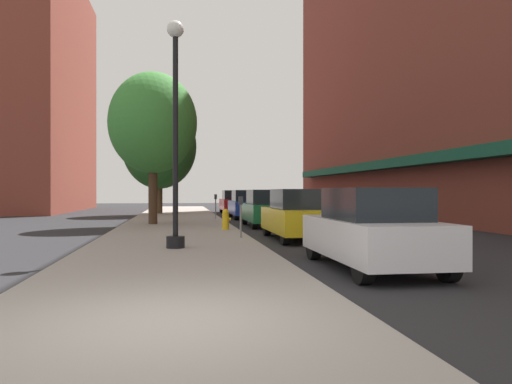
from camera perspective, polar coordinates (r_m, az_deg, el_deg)
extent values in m
plane|color=#232326|center=(24.21, 0.61, -3.68)|extent=(90.00, 90.00, 0.00)
cube|color=gray|center=(24.89, -8.91, -3.44)|extent=(4.80, 50.00, 0.12)
cube|color=#144C38|center=(30.17, 13.87, 2.95)|extent=(0.90, 34.00, 0.50)
cube|color=brown|center=(44.96, -23.18, 10.19)|extent=(6.00, 18.00, 18.98)
cylinder|color=black|center=(13.36, -9.05, -5.59)|extent=(0.48, 0.48, 0.30)
cylinder|color=black|center=(13.37, -9.05, 6.22)|extent=(0.14, 0.14, 5.20)
sphere|color=silver|center=(13.94, -9.06, 17.65)|extent=(0.44, 0.44, 0.44)
cylinder|color=gold|center=(19.49, -3.45, -3.33)|extent=(0.26, 0.26, 0.62)
sphere|color=gold|center=(19.47, -3.45, -2.27)|extent=(0.24, 0.24, 0.24)
cylinder|color=gold|center=(19.49, -3.04, -3.06)|extent=(0.12, 0.10, 0.10)
cylinder|color=slate|center=(16.06, -1.73, -3.29)|extent=(0.06, 0.06, 1.05)
cube|color=#33383D|center=(16.04, -1.73, -0.96)|extent=(0.14, 0.09, 0.26)
cylinder|color=slate|center=(27.26, -4.57, -1.90)|extent=(0.06, 0.06, 1.05)
cube|color=#33383D|center=(27.25, -4.57, -0.53)|extent=(0.14, 0.09, 0.26)
cylinder|color=#4C3823|center=(34.20, -10.82, -0.19)|extent=(0.40, 0.40, 2.61)
ellipsoid|color=#235B23|center=(34.33, -10.82, 5.06)|extent=(4.90, 4.90, 5.63)
cylinder|color=#422D1E|center=(23.23, -11.53, 0.24)|extent=(0.40, 0.40, 3.07)
ellipsoid|color=#387F33|center=(23.43, -11.53, 7.65)|extent=(3.96, 3.96, 4.55)
cylinder|color=black|center=(11.92, 6.50, -6.04)|extent=(0.22, 0.64, 0.64)
cylinder|color=black|center=(12.42, 13.50, -5.79)|extent=(0.22, 0.64, 0.64)
cylinder|color=black|center=(8.89, 11.93, -8.13)|extent=(0.22, 0.64, 0.64)
cylinder|color=black|center=(9.55, 20.81, -7.57)|extent=(0.22, 0.64, 0.64)
cube|color=silver|center=(10.62, 12.85, -5.06)|extent=(1.80, 4.30, 0.76)
cube|color=black|center=(10.44, 13.15, -1.30)|extent=(1.56, 2.20, 0.64)
cylinder|color=black|center=(18.14, 1.22, -3.93)|extent=(0.22, 0.64, 0.64)
cylinder|color=black|center=(18.47, 6.00, -3.86)|extent=(0.22, 0.64, 0.64)
cylinder|color=black|center=(15.01, 3.31, -4.77)|extent=(0.22, 0.64, 0.64)
cylinder|color=black|center=(15.41, 9.02, -4.65)|extent=(0.22, 0.64, 0.64)
cube|color=gold|center=(16.71, 4.80, -3.18)|extent=(1.80, 4.30, 0.76)
cube|color=black|center=(16.54, 4.92, -0.79)|extent=(1.56, 2.20, 0.64)
cylinder|color=black|center=(24.31, -1.29, -2.91)|extent=(0.22, 0.64, 0.64)
cylinder|color=black|center=(24.55, 2.32, -2.88)|extent=(0.22, 0.64, 0.64)
cylinder|color=black|center=(21.14, -0.19, -3.36)|extent=(0.22, 0.64, 0.64)
cylinder|color=black|center=(21.43, 3.95, -3.32)|extent=(0.22, 0.64, 0.64)
cube|color=#196638|center=(22.83, 1.16, -2.30)|extent=(1.80, 4.30, 0.76)
cube|color=black|center=(22.66, 1.23, -0.55)|extent=(1.56, 2.20, 0.64)
cylinder|color=black|center=(30.98, -2.88, -2.27)|extent=(0.22, 0.64, 0.64)
cylinder|color=black|center=(31.18, -0.02, -2.25)|extent=(0.22, 0.64, 0.64)
cylinder|color=black|center=(27.81, -2.22, -2.54)|extent=(0.22, 0.64, 0.64)
cylinder|color=black|center=(28.02, 0.95, -2.51)|extent=(0.22, 0.64, 0.64)
cube|color=#1E389E|center=(29.47, -1.06, -1.76)|extent=(1.80, 4.30, 0.76)
cube|color=black|center=(29.31, -1.02, -0.41)|extent=(1.56, 2.20, 0.64)
cylinder|color=black|center=(37.90, -3.93, -1.84)|extent=(0.22, 0.64, 0.64)
cylinder|color=black|center=(38.06, -1.59, -1.83)|extent=(0.22, 0.64, 0.64)
cylinder|color=black|center=(34.72, -3.50, -2.01)|extent=(0.22, 0.64, 0.64)
cylinder|color=black|center=(34.89, -0.94, -2.00)|extent=(0.22, 0.64, 0.64)
cube|color=red|center=(36.37, -2.50, -1.41)|extent=(1.80, 4.30, 0.76)
cube|color=black|center=(36.21, -2.47, -0.31)|extent=(1.56, 2.20, 0.64)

